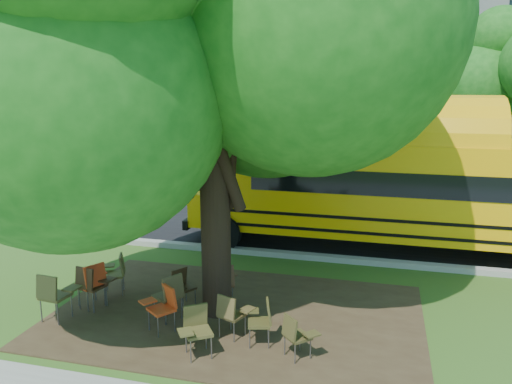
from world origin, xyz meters
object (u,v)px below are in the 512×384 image
(chair_11, at_px, (223,281))
(bg_car_red, at_px, (132,174))
(chair_1, at_px, (91,283))
(chair_3, at_px, (163,304))
(main_tree, at_px, (212,37))
(school_bus, at_px, (440,190))
(chair_4, at_px, (232,312))
(chair_6, at_px, (262,318))
(chair_10, at_px, (182,284))
(chair_9, at_px, (116,270))
(chair_2, at_px, (170,292))
(black_car, at_px, (61,202))
(chair_5, at_px, (196,326))
(chair_0, at_px, (54,292))
(chair_8, at_px, (93,280))
(chair_7, at_px, (296,333))

(chair_11, xyz_separation_m, bg_car_red, (-7.04, 9.53, 0.16))
(chair_1, bearing_deg, chair_3, -2.10)
(main_tree, relative_size, chair_11, 9.79)
(school_bus, bearing_deg, chair_4, -124.13)
(chair_4, bearing_deg, chair_6, 15.13)
(chair_6, xyz_separation_m, chair_10, (-1.90, 1.05, -0.02))
(chair_3, bearing_deg, main_tree, -92.26)
(bg_car_red, bearing_deg, chair_1, -179.69)
(chair_9, distance_m, chair_11, 2.37)
(main_tree, bearing_deg, chair_11, 86.33)
(chair_3, xyz_separation_m, chair_10, (-0.06, 1.02, -0.05))
(chair_2, height_order, bg_car_red, bg_car_red)
(school_bus, xyz_separation_m, black_car, (-11.28, 0.02, -1.01))
(chair_3, height_order, chair_4, chair_3)
(chair_10, bearing_deg, chair_2, 33.43)
(chair_4, relative_size, chair_5, 0.96)
(chair_3, bearing_deg, chair_5, 179.39)
(main_tree, height_order, black_car, main_tree)
(chair_6, bearing_deg, chair_5, 108.26)
(black_car, xyz_separation_m, bg_car_red, (-0.19, 5.04, 0.03))
(chair_0, distance_m, chair_8, 0.82)
(school_bus, height_order, chair_4, school_bus)
(chair_5, bearing_deg, chair_6, 178.56)
(chair_3, distance_m, chair_11, 1.43)
(school_bus, height_order, chair_1, school_bus)
(main_tree, distance_m, black_car, 9.49)
(black_car, bearing_deg, chair_2, -108.94)
(chair_6, relative_size, bg_car_red, 0.16)
(chair_10, bearing_deg, bg_car_red, -116.28)
(chair_8, relative_size, black_car, 0.23)
(main_tree, distance_m, chair_4, 4.78)
(main_tree, height_order, chair_7, main_tree)
(chair_3, xyz_separation_m, chair_5, (0.88, -0.65, 0.01))
(chair_5, bearing_deg, chair_0, -43.44)
(school_bus, height_order, bg_car_red, school_bus)
(main_tree, relative_size, chair_3, 10.24)
(chair_8, height_order, bg_car_red, bg_car_red)
(chair_5, distance_m, chair_8, 2.88)
(chair_2, distance_m, bg_car_red, 12.10)
(chair_2, xyz_separation_m, chair_10, (-0.02, 0.60, -0.09))
(chair_8, bearing_deg, chair_4, -71.08)
(chair_0, height_order, chair_3, chair_0)
(chair_5, relative_size, black_car, 0.21)
(chair_3, bearing_deg, chair_7, -152.43)
(chair_0, height_order, chair_9, chair_0)
(chair_5, xyz_separation_m, chair_9, (-2.52, 1.90, 0.01))
(chair_7, xyz_separation_m, chair_11, (-1.75, 1.60, 0.08))
(chair_5, bearing_deg, chair_3, -71.22)
(chair_7, bearing_deg, school_bus, 112.33)
(chair_3, xyz_separation_m, chair_7, (2.48, -0.37, -0.06))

